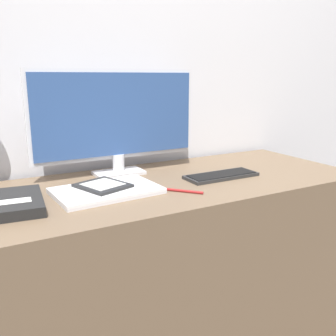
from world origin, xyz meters
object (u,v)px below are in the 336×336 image
(laptop, at_px, (106,191))
(pen, at_px, (184,191))
(monitor, at_px, (117,118))
(ereader, at_px, (103,185))
(keyboard, at_px, (221,175))
(notebook, at_px, (13,203))

(laptop, bearing_deg, pen, -26.15)
(monitor, distance_m, ereader, 0.30)
(keyboard, distance_m, notebook, 0.73)
(ereader, bearing_deg, keyboard, -5.12)
(pen, bearing_deg, ereader, 150.59)
(pen, bearing_deg, notebook, 168.19)
(ereader, distance_m, pen, 0.27)
(monitor, height_order, pen, monitor)
(laptop, xyz_separation_m, ereader, (-0.00, 0.02, 0.01))
(monitor, bearing_deg, pen, -72.63)
(monitor, height_order, keyboard, monitor)
(keyboard, bearing_deg, notebook, 178.72)
(laptop, distance_m, notebook, 0.28)
(notebook, bearing_deg, keyboard, -1.28)
(keyboard, height_order, ereader, ereader)
(laptop, relative_size, notebook, 1.36)
(ereader, xyz_separation_m, pen, (0.23, -0.13, -0.02))
(laptop, xyz_separation_m, pen, (0.23, -0.11, -0.00))
(monitor, xyz_separation_m, notebook, (-0.41, -0.22, -0.20))
(keyboard, xyz_separation_m, pen, (-0.22, -0.09, -0.00))
(laptop, bearing_deg, monitor, 59.28)
(keyboard, bearing_deg, pen, -157.71)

